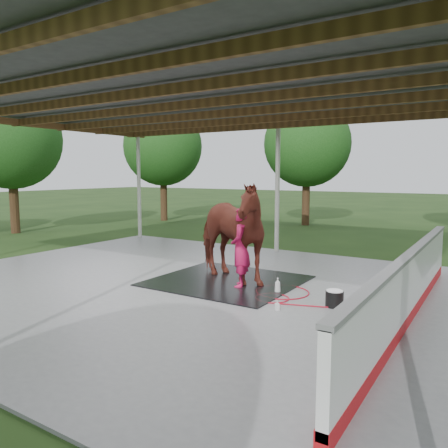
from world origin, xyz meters
The scene contains 12 objects.
ground centered at (0.00, 0.00, 0.00)m, with size 100.00×100.00×0.00m, color #1E3814.
concrete_slab centered at (0.00, 0.00, 0.03)m, with size 12.00×10.00×0.05m, color slate.
pavilion_structure centered at (0.00, 0.00, 3.97)m, with size 12.60×10.60×4.05m.
dasher_board centered at (4.60, 0.00, 0.59)m, with size 0.16×8.00×1.15m.
tree_belt centered at (0.30, 0.90, 3.79)m, with size 28.00×28.00×5.80m.
rubber_mat centered at (0.70, 0.69, 0.06)m, with size 3.08×2.89×0.02m, color black.
horse centered at (0.70, 0.69, 1.17)m, with size 1.18×2.59×2.19m, color maroon.
handler centered at (1.19, 0.45, 0.89)m, with size 0.61×0.40×1.68m, color #C7154E.
wash_bucket centered at (3.34, 0.15, 0.20)m, with size 0.32×0.32×0.30m.
soap_bottle_a centered at (2.07, 0.44, 0.20)m, with size 0.12×0.12×0.30m, color silver.
soap_bottle_b centered at (2.56, -0.60, 0.14)m, with size 0.08×0.08×0.18m, color #338CD8.
hose_coil centered at (2.17, 0.35, 0.06)m, with size 1.92×1.38×0.02m.
Camera 1 is at (5.77, -7.38, 2.45)m, focal length 35.00 mm.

